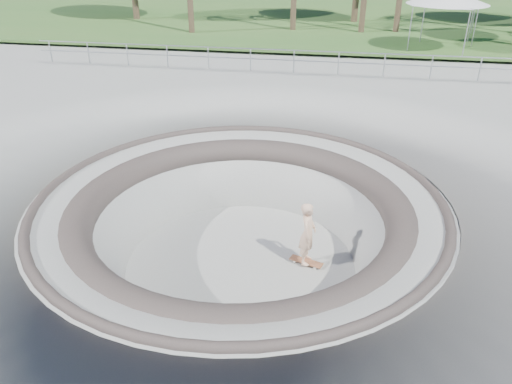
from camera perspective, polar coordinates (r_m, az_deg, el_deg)
ground at (r=12.45m, az=-1.87°, el=-0.83°), size 180.00×180.00×0.00m
skate_bowl at (r=13.42m, az=-1.75°, el=-7.70°), size 14.00×14.00×4.10m
grass_strip at (r=45.11m, az=7.61°, el=20.25°), size 180.00×36.00×0.12m
distant_hills at (r=69.10m, az=11.68°, el=16.42°), size 103.20×45.00×28.60m
safety_railing at (r=23.40m, az=4.35°, el=14.70°), size 25.00×0.06×1.03m
skateboard at (r=13.40m, az=5.75°, el=-7.92°), size 0.93×0.52×0.09m
skater at (r=12.90m, az=5.94°, el=-4.72°), size 0.48×0.67×1.74m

